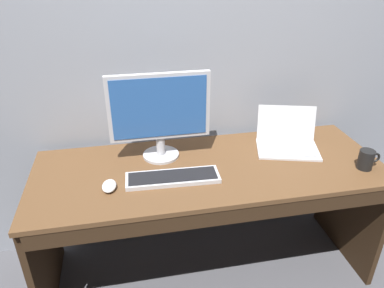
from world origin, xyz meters
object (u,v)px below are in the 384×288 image
wired_keyboard (173,178)px  computer_mouse (109,186)px  external_monitor (159,112)px  coffee_mug (366,159)px  laptop_silver (287,140)px

wired_keyboard → computer_mouse: bearing=-176.2°
external_monitor → wired_keyboard: size_ratio=1.13×
coffee_mug → laptop_silver: bearing=135.5°
laptop_silver → coffee_mug: 0.42m
wired_keyboard → computer_mouse: (-0.30, -0.02, 0.01)m
laptop_silver → coffee_mug: bearing=-44.5°
laptop_silver → computer_mouse: size_ratio=3.80×
wired_keyboard → coffee_mug: coffee_mug is taller
wired_keyboard → computer_mouse: computer_mouse is taller
laptop_silver → coffee_mug: (0.30, -0.29, 0.01)m
external_monitor → wired_keyboard: external_monitor is taller
external_monitor → coffee_mug: (1.01, -0.31, -0.21)m
external_monitor → laptop_silver: bearing=-1.8°
wired_keyboard → coffee_mug: size_ratio=3.93×
external_monitor → coffee_mug: external_monitor is taller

